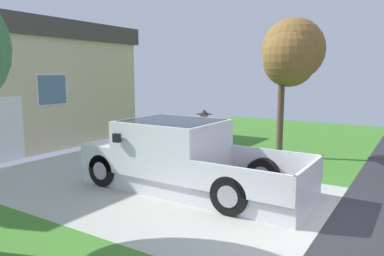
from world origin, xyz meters
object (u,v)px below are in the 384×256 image
object	(u,v)px
pickup_truck	(177,157)
neighbor_tree	(291,55)
person_with_hat	(204,137)
handbag	(208,169)

from	to	relation	value
pickup_truck	neighbor_tree	size ratio (longest dim) A/B	1.22
person_with_hat	handbag	size ratio (longest dim) A/B	4.11
person_with_hat	handbag	world-z (taller)	person_with_hat
pickup_truck	person_with_hat	world-z (taller)	person_with_hat
pickup_truck	handbag	bearing A→B (deg)	-0.14
pickup_truck	handbag	world-z (taller)	pickup_truck
neighbor_tree	handbag	bearing A→B (deg)	158.18
person_with_hat	handbag	bearing A→B (deg)	26.10
person_with_hat	pickup_truck	bearing A→B (deg)	-22.62
pickup_truck	handbag	size ratio (longest dim) A/B	12.77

